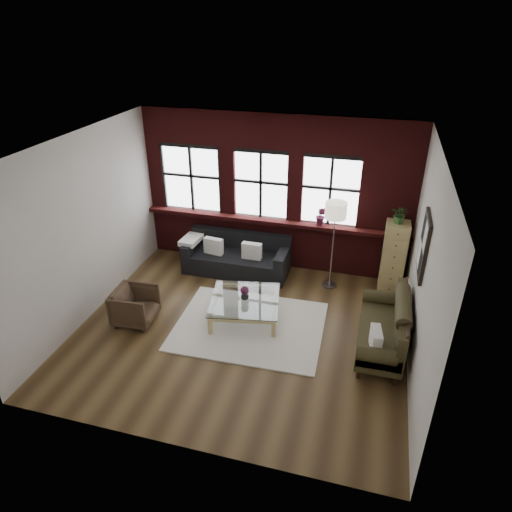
% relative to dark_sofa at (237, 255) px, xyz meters
% --- Properties ---
extents(floor, '(5.50, 5.50, 0.00)m').
position_rel_dark_sofa_xyz_m(floor, '(0.67, -1.90, -0.39)').
color(floor, '#402C17').
rests_on(floor, ground).
extents(ceiling, '(5.50, 5.50, 0.00)m').
position_rel_dark_sofa_xyz_m(ceiling, '(0.67, -1.90, 2.81)').
color(ceiling, white).
rests_on(ceiling, ground).
extents(wall_back, '(5.50, 0.00, 5.50)m').
position_rel_dark_sofa_xyz_m(wall_back, '(0.67, 0.60, 1.21)').
color(wall_back, beige).
rests_on(wall_back, ground).
extents(wall_front, '(5.50, 0.00, 5.50)m').
position_rel_dark_sofa_xyz_m(wall_front, '(0.67, -4.40, 1.21)').
color(wall_front, beige).
rests_on(wall_front, ground).
extents(wall_left, '(0.00, 5.00, 5.00)m').
position_rel_dark_sofa_xyz_m(wall_left, '(-2.08, -1.90, 1.21)').
color(wall_left, beige).
rests_on(wall_left, ground).
extents(wall_right, '(0.00, 5.00, 5.00)m').
position_rel_dark_sofa_xyz_m(wall_right, '(3.42, -1.90, 1.21)').
color(wall_right, beige).
rests_on(wall_right, ground).
extents(brick_backwall, '(5.50, 0.12, 3.20)m').
position_rel_dark_sofa_xyz_m(brick_backwall, '(0.67, 0.54, 1.21)').
color(brick_backwall, '#451011').
rests_on(brick_backwall, floor).
extents(sill_ledge, '(5.50, 0.30, 0.08)m').
position_rel_dark_sofa_xyz_m(sill_ledge, '(0.67, 0.45, 0.65)').
color(sill_ledge, '#451011').
rests_on(sill_ledge, brick_backwall).
extents(window_left, '(1.38, 0.10, 1.50)m').
position_rel_dark_sofa_xyz_m(window_left, '(-1.13, 0.55, 1.36)').
color(window_left, black).
rests_on(window_left, brick_backwall).
extents(window_mid, '(1.38, 0.10, 1.50)m').
position_rel_dark_sofa_xyz_m(window_mid, '(0.37, 0.55, 1.36)').
color(window_mid, black).
rests_on(window_mid, brick_backwall).
extents(window_right, '(1.38, 0.10, 1.50)m').
position_rel_dark_sofa_xyz_m(window_right, '(1.77, 0.55, 1.36)').
color(window_right, black).
rests_on(window_right, brick_backwall).
extents(wall_poster, '(0.05, 0.74, 0.94)m').
position_rel_dark_sofa_xyz_m(wall_poster, '(3.39, -1.60, 1.46)').
color(wall_poster, black).
rests_on(wall_poster, wall_right).
extents(shag_rug, '(2.59, 2.06, 0.03)m').
position_rel_dark_sofa_xyz_m(shag_rug, '(0.79, -1.78, -0.38)').
color(shag_rug, silver).
rests_on(shag_rug, floor).
extents(dark_sofa, '(2.16, 0.87, 0.78)m').
position_rel_dark_sofa_xyz_m(dark_sofa, '(0.00, 0.00, 0.00)').
color(dark_sofa, black).
rests_on(dark_sofa, floor).
extents(pillow_a, '(0.42, 0.20, 0.34)m').
position_rel_dark_sofa_xyz_m(pillow_a, '(-0.46, -0.10, 0.19)').
color(pillow_a, white).
rests_on(pillow_a, dark_sofa).
extents(pillow_b, '(0.40, 0.15, 0.34)m').
position_rel_dark_sofa_xyz_m(pillow_b, '(0.36, -0.10, 0.19)').
color(pillow_b, white).
rests_on(pillow_b, dark_sofa).
extents(vintage_settee, '(0.79, 1.77, 0.94)m').
position_rel_dark_sofa_xyz_m(vintage_settee, '(2.97, -1.79, 0.08)').
color(vintage_settee, '#312C16').
rests_on(vintage_settee, floor).
extents(pillow_settee, '(0.20, 0.40, 0.34)m').
position_rel_dark_sofa_xyz_m(pillow_settee, '(2.89, -2.33, 0.19)').
color(pillow_settee, white).
rests_on(pillow_settee, vintage_settee).
extents(armchair, '(0.74, 0.73, 0.64)m').
position_rel_dark_sofa_xyz_m(armchair, '(-1.19, -2.14, -0.07)').
color(armchair, '#3C2C1E').
rests_on(armchair, floor).
extents(coffee_table, '(1.39, 1.39, 0.40)m').
position_rel_dark_sofa_xyz_m(coffee_table, '(0.64, -1.54, -0.20)').
color(coffee_table, tan).
rests_on(coffee_table, shag_rug).
extents(vase, '(0.18, 0.18, 0.15)m').
position_rel_dark_sofa_xyz_m(vase, '(0.64, -1.54, 0.07)').
color(vase, '#B2B2B2').
rests_on(vase, coffee_table).
extents(flowers, '(0.15, 0.15, 0.15)m').
position_rel_dark_sofa_xyz_m(flowers, '(0.64, -1.54, 0.18)').
color(flowers, '#5D203F').
rests_on(flowers, vase).
extents(drawer_chest, '(0.43, 0.43, 1.41)m').
position_rel_dark_sofa_xyz_m(drawer_chest, '(3.11, 0.15, 0.32)').
color(drawer_chest, tan).
rests_on(drawer_chest, floor).
extents(potted_plant_top, '(0.39, 0.36, 0.35)m').
position_rel_dark_sofa_xyz_m(potted_plant_top, '(3.11, 0.15, 1.20)').
color(potted_plant_top, '#2D5923').
rests_on(potted_plant_top, drawer_chest).
extents(floor_lamp, '(0.40, 0.40, 1.93)m').
position_rel_dark_sofa_xyz_m(floor_lamp, '(1.96, -0.06, 0.57)').
color(floor_lamp, '#A5A5A8').
rests_on(floor_lamp, floor).
extents(sill_plant, '(0.26, 0.23, 0.40)m').
position_rel_dark_sofa_xyz_m(sill_plant, '(1.65, 0.42, 0.89)').
color(sill_plant, '#5D203F').
rests_on(sill_plant, sill_ledge).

